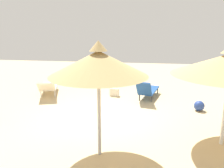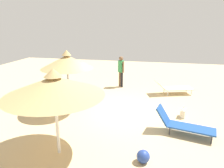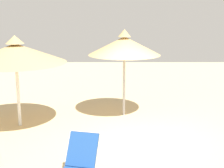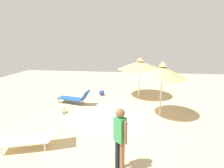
% 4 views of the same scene
% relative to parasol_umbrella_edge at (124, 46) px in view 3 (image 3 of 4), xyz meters
% --- Properties ---
extents(ground, '(24.00, 24.00, 0.10)m').
position_rel_parasol_umbrella_edge_xyz_m(ground, '(1.96, 0.38, -2.15)').
color(ground, tan).
extents(parasol_umbrella_edge, '(2.10, 2.10, 2.57)m').
position_rel_parasol_umbrella_edge_xyz_m(parasol_umbrella_edge, '(0.00, 0.00, 0.00)').
color(parasol_umbrella_edge, '#B2B2B7').
rests_on(parasol_umbrella_edge, ground).
extents(parasol_umbrella_back, '(2.68, 2.68, 2.47)m').
position_rel_parasol_umbrella_edge_xyz_m(parasol_umbrella_back, '(0.92, -2.90, -0.09)').
color(parasol_umbrella_back, white).
rests_on(parasol_umbrella_back, ground).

